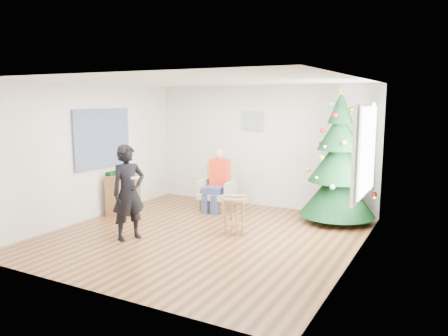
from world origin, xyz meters
The scene contains 19 objects.
floor centered at (0.00, 0.00, 0.00)m, with size 5.00×5.00×0.00m, color brown.
ceiling centered at (0.00, 0.00, 2.60)m, with size 5.00×5.00×0.00m, color white.
wall_back centered at (0.00, 2.50, 1.30)m, with size 5.00×5.00×0.00m, color silver.
wall_front centered at (0.00, -2.50, 1.30)m, with size 5.00×5.00×0.00m, color silver.
wall_left centered at (-2.50, 0.00, 1.30)m, with size 5.00×5.00×0.00m, color silver.
wall_right centered at (2.50, 0.00, 1.30)m, with size 5.00×5.00×0.00m, color silver.
window_panel centered at (2.47, 1.00, 1.50)m, with size 0.04×1.30×1.40m, color white.
curtains centered at (2.44, 1.00, 1.50)m, with size 0.05×1.75×1.50m.
christmas_tree centered at (1.80, 1.97, 1.15)m, with size 1.41×1.41×2.55m.
stool centered at (0.44, 0.33, 0.34)m, with size 0.44×0.44×0.66m.
laptop centered at (0.44, 0.33, 0.67)m, with size 0.36×0.23×0.03m, color silver.
armchair centered at (-0.61, 1.66, 0.36)m, with size 0.77×0.71×0.98m.
seated_person centered at (-0.60, 1.61, 0.65)m, with size 0.42×0.59×1.28m.
standing_man centered at (-0.99, -0.70, 0.79)m, with size 0.58×0.38×1.58m, color black.
game_controller centered at (-0.82, -0.73, 1.06)m, with size 0.04×0.13×0.04m, color white.
console centered at (-2.33, 0.70, 0.40)m, with size 0.30×1.00×0.80m, color brown.
garland centered at (-2.33, 0.70, 0.82)m, with size 0.14×0.14×0.90m, color black.
tapestry centered at (-2.46, 0.30, 1.55)m, with size 0.03×1.50×1.15m, color black.
framed_picture centered at (-0.20, 2.46, 1.85)m, with size 0.52×0.05×0.42m.
Camera 1 is at (3.71, -6.16, 2.31)m, focal length 35.00 mm.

